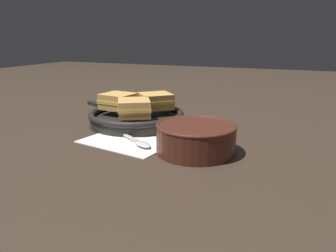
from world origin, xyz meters
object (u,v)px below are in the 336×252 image
at_px(sandwich_near_left, 134,108).
at_px(sandwich_near_right, 156,101).
at_px(spoon, 138,141).
at_px(skillet, 136,117).
at_px(soup_bowl, 196,136).
at_px(sandwich_far_left, 118,101).

bearing_deg(sandwich_near_left, sandwich_near_right, 83.74).
distance_m(spoon, sandwich_near_right, 0.23).
xyz_separation_m(spoon, sandwich_near_right, (-0.05, 0.22, 0.06)).
bearing_deg(skillet, sandwich_near_left, -65.01).
bearing_deg(spoon, soup_bowl, 33.82).
height_order(spoon, skillet, skillet).
xyz_separation_m(sandwich_near_left, sandwich_near_right, (0.01, 0.11, 0.00)).
xyz_separation_m(spoon, sandwich_far_left, (-0.16, 0.17, 0.06)).
bearing_deg(soup_bowl, sandwich_far_left, 151.07).
bearing_deg(soup_bowl, spoon, -178.72).
xyz_separation_m(soup_bowl, sandwich_near_right, (-0.20, 0.21, 0.03)).
bearing_deg(sandwich_near_right, spoon, -76.35).
height_order(skillet, sandwich_far_left, sandwich_far_left).
distance_m(skillet, sandwich_far_left, 0.08).
xyz_separation_m(spoon, sandwich_near_left, (-0.07, 0.10, 0.06)).
relative_size(spoon, sandwich_near_right, 1.26).
relative_size(soup_bowl, skillet, 0.47).
height_order(sandwich_near_left, sandwich_near_right, same).
bearing_deg(skillet, soup_bowl, -33.90).
xyz_separation_m(spoon, skillet, (-0.09, 0.16, 0.01)).
relative_size(skillet, sandwich_far_left, 3.72).
xyz_separation_m(sandwich_near_right, sandwich_far_left, (-0.10, -0.05, 0.00)).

